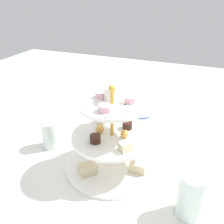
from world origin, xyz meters
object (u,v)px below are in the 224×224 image
Objects in this scene: water_glass_tall_right at (191,195)px; water_glass_mid_back at (50,134)px; tiered_serving_stand at (112,142)px; teacup_with_saucer at (142,120)px; water_glass_short_left at (106,116)px; butter_knife_right at (197,146)px.

water_glass_mid_back is (0.12, 0.47, -0.01)m from water_glass_tall_right.
tiered_serving_stand is 0.24m from water_glass_mid_back.
water_glass_short_left is at bearing 106.62° from teacup_with_saucer.
tiered_serving_stand is 0.26m from water_glass_tall_right.
water_glass_tall_right is (-0.10, -0.24, -0.03)m from tiered_serving_stand.
water_glass_mid_back is at bearing 75.36° from water_glass_tall_right.
water_glass_tall_right is 0.69× the size of butter_knife_right.
teacup_with_saucer is (0.27, -0.02, -0.06)m from tiered_serving_stand.
butter_knife_right is at bearing -69.29° from water_glass_mid_back.
water_glass_tall_right reaches higher than water_glass_mid_back.
teacup_with_saucer is (0.37, 0.22, -0.03)m from water_glass_tall_right.
butter_knife_right is (-0.07, -0.22, -0.02)m from teacup_with_saucer.
teacup_with_saucer is 0.96× the size of water_glass_mid_back.
tiered_serving_stand is 1.70× the size of butter_knife_right.
teacup_with_saucer is at bearing 30.66° from water_glass_tall_right.
water_glass_tall_right is 1.30× the size of teacup_with_saucer.
water_glass_short_left is at bearing 47.17° from water_glass_tall_right.
water_glass_tall_right is 0.49m from water_glass_short_left.
water_glass_mid_back reaches higher than teacup_with_saucer.
tiered_serving_stand reaches higher than teacup_with_saucer.
water_glass_tall_right is at bearing -112.91° from tiered_serving_stand.
water_glass_tall_right is 0.49m from water_glass_mid_back.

